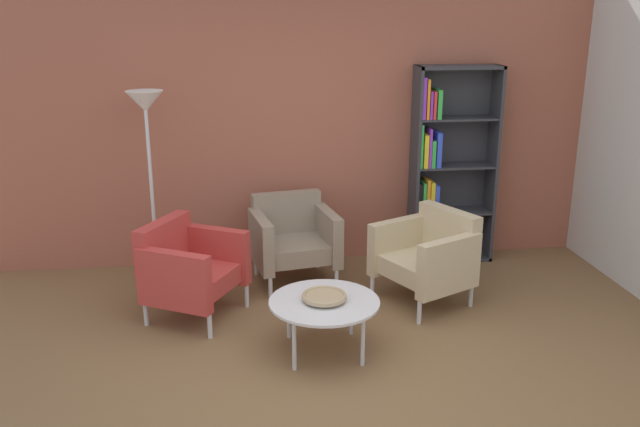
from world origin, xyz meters
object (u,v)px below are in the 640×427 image
(armchair_spare_guest, at_px, (293,237))
(armchair_by_bookshelf, at_px, (189,267))
(armchair_near_window, at_px, (428,255))
(bookshelf_tall, at_px, (444,167))
(floor_lamp_torchiere, at_px, (147,125))
(decorative_bowl, at_px, (324,296))
(coffee_table_low, at_px, (324,304))

(armchair_spare_guest, xyz_separation_m, armchair_by_bookshelf, (-0.89, -0.62, 0.00))
(armchair_spare_guest, distance_m, armchair_near_window, 1.24)
(bookshelf_tall, height_order, floor_lamp_torchiere, bookshelf_tall)
(armchair_near_window, bearing_deg, decorative_bowl, -78.97)
(armchair_by_bookshelf, bearing_deg, floor_lamp_torchiere, 53.78)
(decorative_bowl, bearing_deg, armchair_by_bookshelf, 143.66)
(bookshelf_tall, xyz_separation_m, floor_lamp_torchiere, (-2.74, -0.28, 0.51))
(floor_lamp_torchiere, bearing_deg, decorative_bowl, -47.52)
(decorative_bowl, height_order, floor_lamp_torchiere, floor_lamp_torchiere)
(armchair_by_bookshelf, bearing_deg, decorative_bowl, -97.53)
(floor_lamp_torchiere, bearing_deg, armchair_by_bookshelf, -65.03)
(armchair_spare_guest, xyz_separation_m, floor_lamp_torchiere, (-1.23, 0.11, 1.03))
(bookshelf_tall, distance_m, armchair_near_window, 1.18)
(armchair_near_window, xyz_separation_m, armchair_by_bookshelf, (-1.99, -0.03, 0.00))
(coffee_table_low, height_order, floor_lamp_torchiere, floor_lamp_torchiere)
(coffee_table_low, bearing_deg, bookshelf_tall, 51.37)
(armchair_spare_guest, distance_m, armchair_by_bookshelf, 1.09)
(decorative_bowl, height_order, armchair_spare_guest, armchair_spare_guest)
(decorative_bowl, distance_m, armchair_near_window, 1.25)
(decorative_bowl, distance_m, armchair_spare_guest, 1.36)
(coffee_table_low, bearing_deg, armchair_near_window, 38.03)
(armchair_near_window, bearing_deg, coffee_table_low, -78.97)
(bookshelf_tall, bearing_deg, armchair_near_window, -112.75)
(armchair_near_window, bearing_deg, bookshelf_tall, 130.25)
(armchair_near_window, bearing_deg, armchair_spare_guest, -145.24)
(armchair_spare_guest, height_order, floor_lamp_torchiere, floor_lamp_torchiere)
(coffee_table_low, bearing_deg, decorative_bowl, 90.00)
(armchair_spare_guest, xyz_separation_m, armchair_near_window, (1.10, -0.59, 0.00))
(coffee_table_low, distance_m, armchair_spare_guest, 1.37)
(bookshelf_tall, xyz_separation_m, decorative_bowl, (-1.40, -1.75, -0.50))
(armchair_near_window, relative_size, armchair_by_bookshelf, 0.99)
(armchair_by_bookshelf, bearing_deg, armchair_spare_guest, -26.35)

